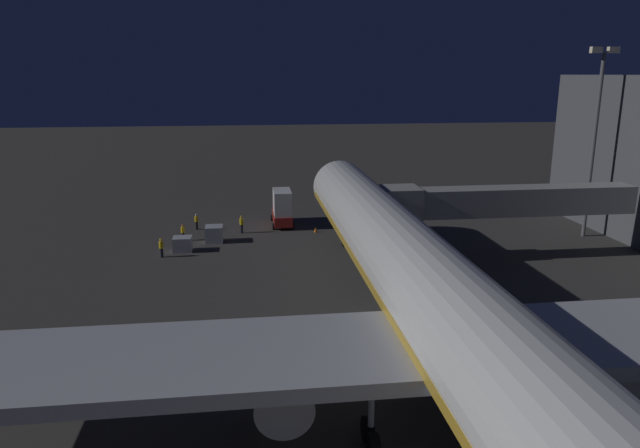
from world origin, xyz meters
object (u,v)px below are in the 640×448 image
baggage_container_mid_row (183,244)px  baggage_container_near_belt (214,234)px  ground_crew_by_belt_loader (196,221)px  ground_crew_under_port_wing (242,224)px  jet_bridge (491,202)px  apron_floodlight_mast (595,131)px  traffic_cone_nose_port (356,228)px  ops_van (282,208)px  traffic_cone_nose_starboard (316,230)px  ground_crew_near_nose_gear (183,232)px  airliner_at_gate (446,314)px  ground_crew_marshaller_fwd (161,247)px

baggage_container_mid_row → baggage_container_near_belt: bearing=-134.8°
ground_crew_by_belt_loader → ground_crew_under_port_wing: size_ratio=0.92×
ground_crew_under_port_wing → jet_bridge: bearing=152.9°
apron_floodlight_mast → ground_crew_under_port_wing: size_ratio=10.01×
traffic_cone_nose_port → baggage_container_mid_row: bearing=16.3°
jet_bridge → ground_crew_under_port_wing: (22.59, -11.54, -4.26)m
ops_van → traffic_cone_nose_starboard: size_ratio=10.33×
jet_bridge → ops_van: (18.08, -14.33, -3.29)m
apron_floodlight_mast → ops_van: size_ratio=3.35×
apron_floodlight_mast → baggage_container_near_belt: bearing=-4.0°
jet_bridge → ground_crew_under_port_wing: size_ratio=12.33×
baggage_container_near_belt → ground_crew_by_belt_loader: size_ratio=1.05×
ground_crew_under_port_wing → traffic_cone_nose_port: bearing=177.0°
baggage_container_mid_row → traffic_cone_nose_starboard: size_ratio=3.23×
ground_crew_near_nose_gear → traffic_cone_nose_port: ground_crew_near_nose_gear is taller
traffic_cone_nose_port → ground_crew_near_nose_gear: bearing=4.9°
ground_crew_by_belt_loader → traffic_cone_nose_starboard: size_ratio=3.17×
jet_bridge → ops_van: jet_bridge is taller
ground_crew_near_nose_gear → apron_floodlight_mast: bearing=175.1°
baggage_container_mid_row → traffic_cone_nose_starboard: bearing=-158.7°
airliner_at_gate → apron_floodlight_mast: 39.48m
apron_floodlight_mast → ops_van: 33.43m
jet_bridge → traffic_cone_nose_starboard: (14.72, -10.89, -5.04)m
traffic_cone_nose_starboard → ground_crew_near_nose_gear: bearing=6.4°
baggage_container_near_belt → ground_crew_under_port_wing: bearing=-132.3°
baggage_container_near_belt → ground_crew_under_port_wing: size_ratio=0.96×
apron_floodlight_mast → baggage_container_mid_row: 42.43m
baggage_container_near_belt → traffic_cone_nose_port: 15.21m
ops_van → ground_crew_near_nose_gear: ops_van is taller
ground_crew_near_nose_gear → traffic_cone_nose_port: bearing=-175.1°
ops_van → traffic_cone_nose_port: 8.66m
baggage_container_mid_row → ground_crew_under_port_wing: (-5.60, -5.89, 0.35)m
ops_van → ground_crew_under_port_wing: 5.39m
apron_floodlight_mast → traffic_cone_nose_port: bearing=-12.3°
baggage_container_mid_row → ground_crew_marshaller_fwd: bearing=44.2°
ground_crew_under_port_wing → traffic_cone_nose_starboard: (-7.87, 0.65, -0.78)m
ops_van → ground_crew_marshaller_fwd: bearing=41.2°
baggage_container_near_belt → ops_van: bearing=-141.4°
baggage_container_near_belt → ground_crew_near_nose_gear: 3.27m
baggage_container_near_belt → ground_crew_under_port_wing: 4.08m
baggage_container_near_belt → ground_crew_by_belt_loader: ground_crew_by_belt_loader is taller
jet_bridge → ops_van: bearing=-38.4°
ground_crew_marshaller_fwd → traffic_cone_nose_port: ground_crew_marshaller_fwd is taller
jet_bridge → baggage_container_near_belt: jet_bridge is taller
ground_crew_marshaller_fwd → apron_floodlight_mast: bearing=-177.5°
jet_bridge → ground_crew_by_belt_loader: 30.99m
ground_crew_near_nose_gear → airliner_at_gate: bearing=115.8°
baggage_container_mid_row → apron_floodlight_mast: bearing=-179.8°
apron_floodlight_mast → ground_crew_by_belt_loader: size_ratio=10.93×
airliner_at_gate → ground_crew_marshaller_fwd: (17.42, -27.72, -4.23)m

